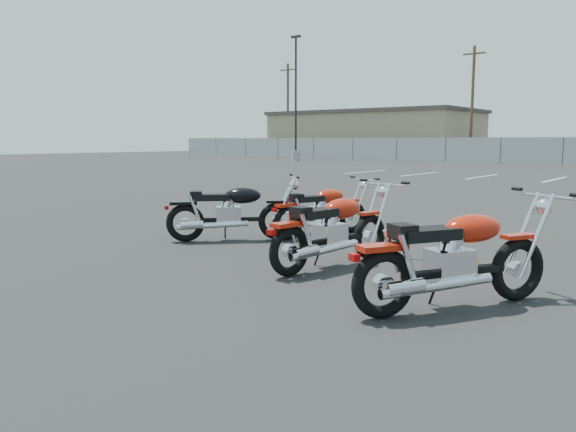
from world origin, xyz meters
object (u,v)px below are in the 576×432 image
Objects in this scene: motorcycle_rear_red at (455,258)px; motorcycle_third_red at (333,230)px; motorcycle_front_red at (322,210)px; motorcycle_second_black at (231,211)px.

motorcycle_third_red is at bearing 157.55° from motorcycle_rear_red.
motorcycle_third_red is at bearing -51.79° from motorcycle_front_red.
motorcycle_rear_red is (4.27, -1.37, 0.03)m from motorcycle_second_black.
motorcycle_front_red is 4.26m from motorcycle_rear_red.
motorcycle_third_red is at bearing -13.75° from motorcycle_second_black.
motorcycle_rear_red is (3.36, -2.62, 0.07)m from motorcycle_front_red.
motorcycle_second_black is 0.85× the size of motorcycle_rear_red.
motorcycle_second_black is 2.41m from motorcycle_third_red.
motorcycle_second_black is 4.49m from motorcycle_rear_red.
motorcycle_front_red is 2.32m from motorcycle_third_red.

